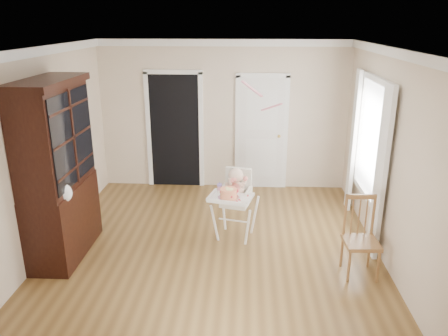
# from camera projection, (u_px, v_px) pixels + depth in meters

# --- Properties ---
(floor) EXTENTS (5.00, 5.00, 0.00)m
(floor) POSITION_uv_depth(u_px,v_px,m) (213.00, 250.00, 6.02)
(floor) COLOR brown
(floor) RESTS_ON ground
(ceiling) EXTENTS (5.00, 5.00, 0.00)m
(ceiling) POSITION_uv_depth(u_px,v_px,m) (212.00, 48.00, 5.15)
(ceiling) COLOR white
(ceiling) RESTS_ON wall_back
(wall_back) EXTENTS (4.50, 0.00, 4.50)m
(wall_back) POSITION_uv_depth(u_px,v_px,m) (223.00, 116.00, 7.95)
(wall_back) COLOR beige
(wall_back) RESTS_ON floor
(wall_left) EXTENTS (0.00, 5.00, 5.00)m
(wall_left) POSITION_uv_depth(u_px,v_px,m) (41.00, 154.00, 5.70)
(wall_left) COLOR beige
(wall_left) RESTS_ON floor
(wall_right) EXTENTS (0.00, 5.00, 5.00)m
(wall_right) POSITION_uv_depth(u_px,v_px,m) (391.00, 160.00, 5.47)
(wall_right) COLOR beige
(wall_right) RESTS_ON floor
(crown_molding) EXTENTS (4.50, 5.00, 0.12)m
(crown_molding) POSITION_uv_depth(u_px,v_px,m) (212.00, 53.00, 5.17)
(crown_molding) COLOR white
(crown_molding) RESTS_ON ceiling
(doorway) EXTENTS (1.06, 0.05, 2.22)m
(doorway) POSITION_uv_depth(u_px,v_px,m) (175.00, 129.00, 8.05)
(doorway) COLOR black
(doorway) RESTS_ON wall_back
(closet_door) EXTENTS (0.96, 0.09, 2.13)m
(closet_door) POSITION_uv_depth(u_px,v_px,m) (261.00, 134.00, 7.99)
(closet_door) COLOR white
(closet_door) RESTS_ON wall_back
(window_right) EXTENTS (0.13, 1.84, 2.30)m
(window_right) POSITION_uv_depth(u_px,v_px,m) (368.00, 147.00, 6.25)
(window_right) COLOR white
(window_right) RESTS_ON wall_right
(high_chair) EXTENTS (0.74, 0.85, 1.03)m
(high_chair) POSITION_uv_depth(u_px,v_px,m) (235.00, 196.00, 6.20)
(high_chair) COLOR white
(high_chair) RESTS_ON floor
(baby) EXTENTS (0.30, 0.27, 0.49)m
(baby) POSITION_uv_depth(u_px,v_px,m) (236.00, 185.00, 6.17)
(baby) COLOR beige
(baby) RESTS_ON high_chair
(cake) EXTENTS (0.30, 0.30, 0.14)m
(cake) POSITION_uv_depth(u_px,v_px,m) (229.00, 193.00, 5.92)
(cake) COLOR silver
(cake) RESTS_ON high_chair
(sippy_cup) EXTENTS (0.07, 0.07, 0.17)m
(sippy_cup) POSITION_uv_depth(u_px,v_px,m) (220.00, 188.00, 6.09)
(sippy_cup) COLOR #CD7D98
(sippy_cup) RESTS_ON high_chair
(china_cabinet) EXTENTS (0.62, 1.39, 2.35)m
(china_cabinet) POSITION_uv_depth(u_px,v_px,m) (58.00, 171.00, 5.59)
(china_cabinet) COLOR black
(china_cabinet) RESTS_ON floor
(dining_chair) EXTENTS (0.43, 0.43, 1.00)m
(dining_chair) POSITION_uv_depth(u_px,v_px,m) (361.00, 239.00, 5.35)
(dining_chair) COLOR brown
(dining_chair) RESTS_ON floor
(streamer) EXTENTS (0.28, 0.43, 0.15)m
(streamer) POSITION_uv_depth(u_px,v_px,m) (252.00, 88.00, 5.58)
(streamer) COLOR pink
(streamer) RESTS_ON ceiling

